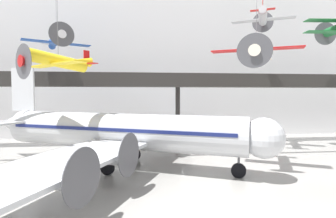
# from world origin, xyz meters

# --- Properties ---
(hangar_back_wall) EXTENTS (140.00, 3.00, 26.95)m
(hangar_back_wall) POSITION_xyz_m (0.00, 32.88, 13.48)
(hangar_back_wall) COLOR white
(hangar_back_wall) RESTS_ON ground
(mezzanine_walkway) EXTENTS (110.00, 3.20, 10.53)m
(mezzanine_walkway) POSITION_xyz_m (0.00, 24.48, 8.85)
(mezzanine_walkway) COLOR #2D2B28
(mezzanine_walkway) RESTS_ON ground
(airliner_silver_main) EXTENTS (29.91, 35.21, 10.54)m
(airliner_silver_main) POSITION_xyz_m (-8.06, 12.48, 3.61)
(airliner_silver_main) COLOR silver
(airliner_silver_main) RESTS_ON ground
(suspended_plane_silver_racer) EXTENTS (7.75, 6.85, 5.58)m
(suspended_plane_silver_racer) POSITION_xyz_m (10.26, 18.84, 17.59)
(suspended_plane_silver_racer) COLOR silver
(suspended_plane_red_highwing) EXTENTS (8.15, 7.21, 11.89)m
(suspended_plane_red_highwing) POSITION_xyz_m (5.37, 10.09, 11.22)
(suspended_plane_red_highwing) COLOR red
(suspended_plane_blue_trainer) EXTENTS (8.45, 7.48, 8.27)m
(suspended_plane_blue_trainer) POSITION_xyz_m (-17.12, 23.29, 14.74)
(suspended_plane_blue_trainer) COLOR #1E4CAD
(suspended_plane_yellow_lowwing) EXTENTS (6.95, 6.94, 12.90)m
(suspended_plane_yellow_lowwing) POSITION_xyz_m (-13.22, 10.36, 10.40)
(suspended_plane_yellow_lowwing) COLOR yellow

